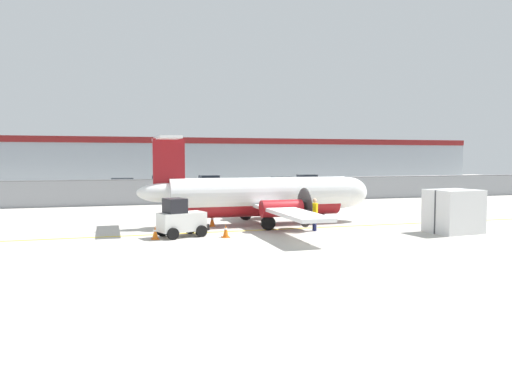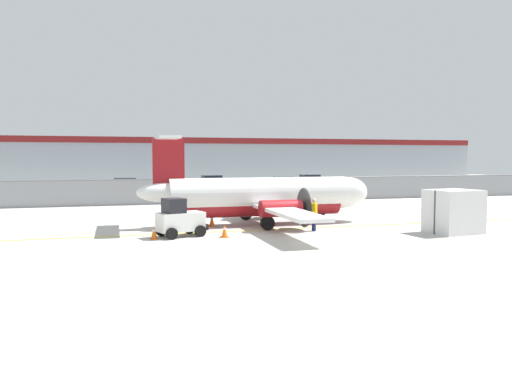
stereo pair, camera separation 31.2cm
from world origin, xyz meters
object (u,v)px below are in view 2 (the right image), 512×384
object	(u,v)px
baggage_tug	(180,219)
parked_car_7	(311,181)
parked_car_6	(285,184)
parked_car_1	(83,188)
parked_car_5	(258,186)
ground_crew_worker	(314,213)
parked_car_3	(165,182)
traffic_cone_near_left	(212,221)
parked_car_2	(126,186)
commuter_airplane	(265,197)
parked_car_4	(213,182)
traffic_cone_near_right	(188,216)
parked_car_0	(53,190)
cargo_container	(453,211)
traffic_cone_far_left	(225,231)
traffic_cone_far_right	(154,233)

from	to	relation	value
baggage_tug	parked_car_7	bearing A→B (deg)	40.46
parked_car_6	parked_car_1	bearing A→B (deg)	-169.61
parked_car_7	parked_car_5	bearing A→B (deg)	-139.58
ground_crew_worker	parked_car_6	world-z (taller)	same
parked_car_3	traffic_cone_near_left	bearing A→B (deg)	-86.48
parked_car_2	parked_car_3	bearing A→B (deg)	53.68
commuter_airplane	parked_car_4	xyz separation A→B (m)	(3.06, 31.19, -0.71)
parked_car_1	parked_car_4	world-z (taller)	same
parked_car_2	parked_car_3	world-z (taller)	same
baggage_tug	ground_crew_worker	distance (m)	6.98
traffic_cone_near_right	parked_car_7	bearing A→B (deg)	55.09
parked_car_6	parked_car_5	bearing A→B (deg)	-140.11
traffic_cone_near_right	parked_car_0	distance (m)	21.22
cargo_container	parked_car_3	bearing A→B (deg)	99.65
parked_car_3	parked_car_0	bearing A→B (deg)	-133.35
parked_car_0	baggage_tug	bearing A→B (deg)	-72.10
parked_car_6	parked_car_7	world-z (taller)	same
parked_car_3	parked_car_6	xyz separation A→B (m)	(12.46, -6.78, 0.00)
baggage_tug	traffic_cone_near_right	world-z (taller)	baggage_tug
parked_car_0	cargo_container	bearing A→B (deg)	-52.17
cargo_container	parked_car_1	bearing A→B (deg)	117.96
traffic_cone_far_left	parked_car_6	bearing A→B (deg)	65.35
traffic_cone_near_left	parked_car_6	world-z (taller)	parked_car_6
traffic_cone_near_left	parked_car_5	xyz separation A→B (m)	(9.02, 21.89, 0.58)
parked_car_5	traffic_cone_near_left	bearing A→B (deg)	74.45
traffic_cone_near_left	parked_car_5	distance (m)	23.69
parked_car_2	traffic_cone_near_left	bearing A→B (deg)	-78.36
baggage_tug	parked_car_2	bearing A→B (deg)	75.46
baggage_tug	cargo_container	size ratio (longest dim) A/B	0.98
traffic_cone_far_left	parked_car_6	distance (m)	31.69
traffic_cone_near_left	parked_car_5	bearing A→B (deg)	67.61
traffic_cone_far_right	parked_car_4	world-z (taller)	parked_car_4
baggage_tug	parked_car_3	distance (m)	34.87
commuter_airplane	baggage_tug	size ratio (longest dim) A/B	6.26
ground_crew_worker	parked_car_4	xyz separation A→B (m)	(1.34, 34.32, -0.06)
parked_car_1	parked_car_3	xyz separation A→B (m)	(8.62, 9.06, 0.00)
parked_car_7	traffic_cone_near_left	bearing A→B (deg)	-122.50
traffic_cone_near_left	traffic_cone_near_right	xyz separation A→B (m)	(-0.96, 2.58, 0.00)
traffic_cone_far_right	baggage_tug	bearing A→B (deg)	18.24
traffic_cone_near_left	parked_car_7	bearing A→B (deg)	58.77
parked_car_2	parked_car_0	bearing A→B (deg)	-142.69
cargo_container	parked_car_5	world-z (taller)	cargo_container
parked_car_2	parked_car_6	distance (m)	17.05
traffic_cone_near_right	parked_car_0	bearing A→B (deg)	117.00
traffic_cone_far_left	parked_car_4	bearing A→B (deg)	79.86
traffic_cone_near_right	traffic_cone_far_right	bearing A→B (deg)	-111.97
cargo_container	traffic_cone_far_left	size ratio (longest dim) A/B	4.07
traffic_cone_far_right	parked_car_2	bearing A→B (deg)	90.97
traffic_cone_far_left	parked_car_7	xyz separation A→B (m)	(18.42, 34.14, 0.58)
traffic_cone_near_left	cargo_container	bearing A→B (deg)	-27.25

